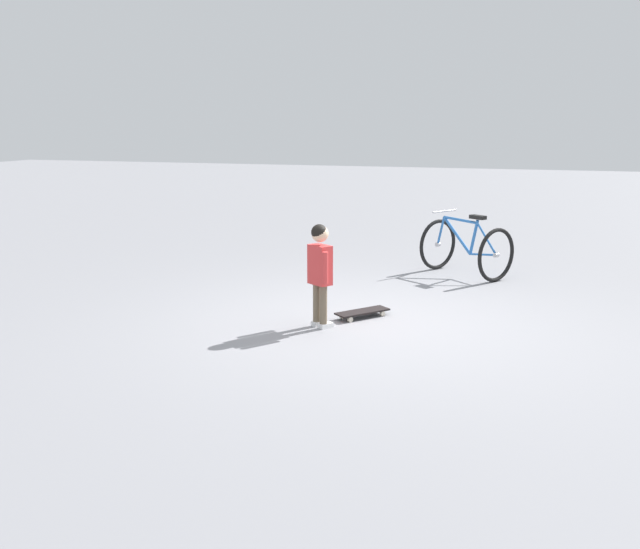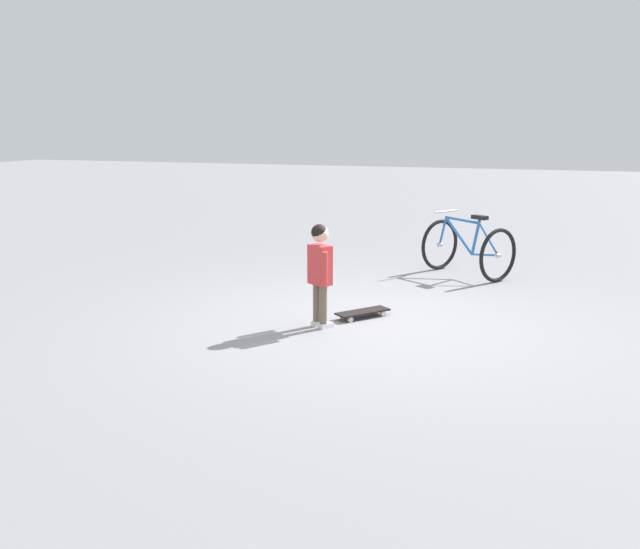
# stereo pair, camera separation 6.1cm
# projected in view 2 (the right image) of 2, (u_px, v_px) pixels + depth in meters

# --- Properties ---
(ground_plane) EXTENTS (50.00, 50.00, 0.00)m
(ground_plane) POSITION_uv_depth(u_px,v_px,m) (373.00, 323.00, 7.32)
(ground_plane) COLOR gray
(child_person) EXTENTS (0.37, 0.28, 1.06)m
(child_person) POSITION_uv_depth(u_px,v_px,m) (320.00, 264.00, 7.04)
(child_person) COLOR brown
(child_person) RESTS_ON ground
(skateboard) EXTENTS (0.59, 0.53, 0.07)m
(skateboard) POSITION_uv_depth(u_px,v_px,m) (363.00, 312.00, 7.52)
(skateboard) COLOR black
(skateboard) RESTS_ON ground
(bicycle_far) EXTENTS (1.19, 1.28, 0.85)m
(bicycle_far) POSITION_uv_depth(u_px,v_px,m) (468.00, 248.00, 9.50)
(bicycle_far) COLOR black
(bicycle_far) RESTS_ON ground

